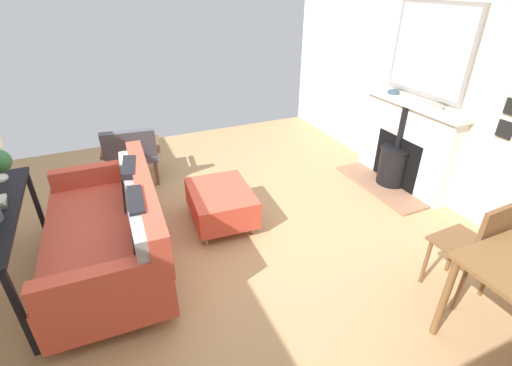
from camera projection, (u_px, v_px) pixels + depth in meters
name	position (u px, v px, depth m)	size (l,w,h in m)	color
ground_plane	(213.00, 245.00, 3.54)	(5.38, 5.95, 0.01)	tan
wall_left	(450.00, 80.00, 3.84)	(0.12, 5.95, 2.64)	silver
fireplace	(402.00, 150.00, 4.39)	(0.60, 1.40, 1.05)	#93664C
mirror_over_mantel	(431.00, 50.00, 3.87)	(0.04, 1.04, 0.96)	gray
mantel_bowl_near	(393.00, 92.00, 4.36)	(0.14, 0.14, 0.04)	#334C56
mantel_bowl_far	(436.00, 107.00, 3.85)	(0.16, 0.16, 0.04)	#9E9384
sofa	(113.00, 233.00, 3.09)	(0.96, 1.75, 0.85)	#B2B2B7
ottoman	(221.00, 202.00, 3.77)	(0.66, 0.81, 0.38)	#B2B2B7
armchair_accent	(131.00, 151.00, 4.42)	(0.74, 0.66, 0.76)	brown
dining_chair_near_fireplace	(477.00, 243.00, 2.71)	(0.42, 0.42, 0.90)	brown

